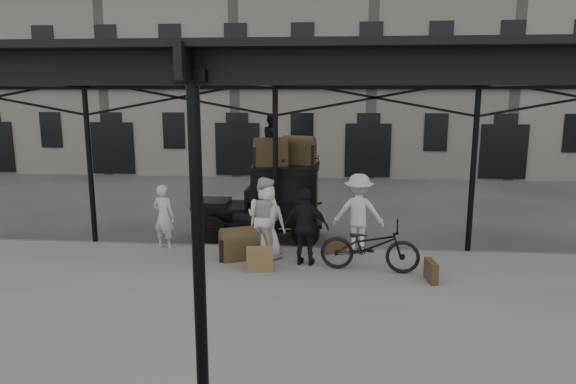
{
  "coord_description": "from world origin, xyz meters",
  "views": [
    {
      "loc": [
        1.44,
        -11.1,
        4.19
      ],
      "look_at": [
        0.36,
        1.6,
        1.7
      ],
      "focal_mm": 32.0,
      "sensor_mm": 36.0,
      "label": 1
    }
  ],
  "objects_px": {
    "taxi": "(275,198)",
    "bicycle": "(370,246)",
    "porter_official": "(306,227)",
    "steamer_trunk_platform": "(239,245)",
    "porter_left": "(164,217)",
    "steamer_trunk_roof_near": "(270,154)"
  },
  "relations": [
    {
      "from": "taxi",
      "to": "porter_official",
      "type": "height_order",
      "value": "taxi"
    },
    {
      "from": "bicycle",
      "to": "steamer_trunk_platform",
      "type": "bearing_deg",
      "value": 86.04
    },
    {
      "from": "porter_official",
      "to": "steamer_trunk_platform",
      "type": "xyz_separation_m",
      "value": [
        -1.66,
        0.31,
        -0.59
      ]
    },
    {
      "from": "bicycle",
      "to": "steamer_trunk_platform",
      "type": "relative_size",
      "value": 2.49
    },
    {
      "from": "bicycle",
      "to": "steamer_trunk_platform",
      "type": "xyz_separation_m",
      "value": [
        -3.13,
        0.62,
        -0.26
      ]
    },
    {
      "from": "bicycle",
      "to": "steamer_trunk_roof_near",
      "type": "bearing_deg",
      "value": 51.36
    },
    {
      "from": "bicycle",
      "to": "porter_left",
      "type": "bearing_deg",
      "value": 83.18
    },
    {
      "from": "porter_official",
      "to": "steamer_trunk_platform",
      "type": "distance_m",
      "value": 1.79
    },
    {
      "from": "steamer_trunk_platform",
      "to": "steamer_trunk_roof_near",
      "type": "bearing_deg",
      "value": 49.18
    },
    {
      "from": "porter_official",
      "to": "steamer_trunk_roof_near",
      "type": "height_order",
      "value": "steamer_trunk_roof_near"
    },
    {
      "from": "steamer_trunk_roof_near",
      "to": "steamer_trunk_platform",
      "type": "bearing_deg",
      "value": -121.97
    },
    {
      "from": "bicycle",
      "to": "taxi",
      "type": "bearing_deg",
      "value": 47.92
    },
    {
      "from": "porter_left",
      "to": "porter_official",
      "type": "xyz_separation_m",
      "value": [
        3.76,
        -1.0,
        0.07
      ]
    },
    {
      "from": "taxi",
      "to": "bicycle",
      "type": "xyz_separation_m",
      "value": [
        2.5,
        -2.91,
        -0.46
      ]
    },
    {
      "from": "taxi",
      "to": "porter_official",
      "type": "distance_m",
      "value": 2.8
    },
    {
      "from": "taxi",
      "to": "porter_official",
      "type": "bearing_deg",
      "value": -68.31
    },
    {
      "from": "taxi",
      "to": "steamer_trunk_platform",
      "type": "relative_size",
      "value": 4.04
    },
    {
      "from": "taxi",
      "to": "bicycle",
      "type": "bearing_deg",
      "value": -49.3
    },
    {
      "from": "porter_left",
      "to": "porter_official",
      "type": "distance_m",
      "value": 3.89
    },
    {
      "from": "porter_official",
      "to": "bicycle",
      "type": "relative_size",
      "value": 0.82
    },
    {
      "from": "steamer_trunk_roof_near",
      "to": "porter_official",
      "type": "bearing_deg",
      "value": -81.73
    },
    {
      "from": "porter_left",
      "to": "taxi",
      "type": "bearing_deg",
      "value": -131.69
    }
  ]
}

